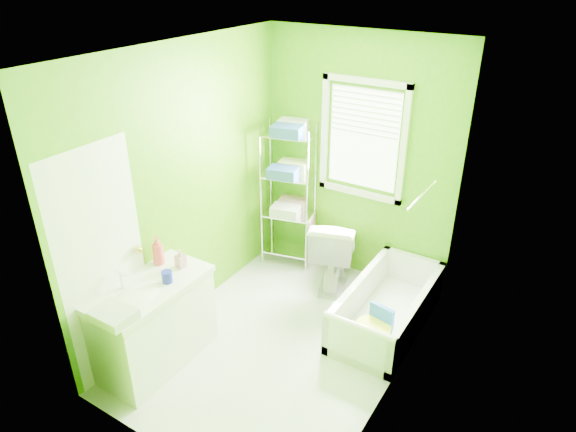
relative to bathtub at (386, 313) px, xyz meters
The scene contains 9 objects.
ground 1.01m from the bathtub, 135.89° to the right, with size 2.90×2.90×0.00m, color silver.
room_envelope 1.72m from the bathtub, 135.89° to the right, with size 2.14×2.94×2.62m.
window 1.77m from the bathtub, 132.70° to the left, with size 0.92×0.05×1.22m.
door 2.59m from the bathtub, 136.04° to the right, with size 0.09×0.80×2.00m.
right_wall_decor 1.41m from the bathtub, 66.30° to the right, with size 0.04×1.48×1.17m.
bathtub is the anchor object (origin of this frame).
toilet 0.90m from the bathtub, 152.76° to the left, with size 0.46×0.80×0.82m, color white.
vanity 2.15m from the bathtub, 135.31° to the right, with size 0.54×1.10×1.06m.
wire_shelf_unit 1.73m from the bathtub, 159.19° to the left, with size 0.61×0.51×1.66m.
Camera 1 is at (2.01, -3.13, 3.21)m, focal length 32.00 mm.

